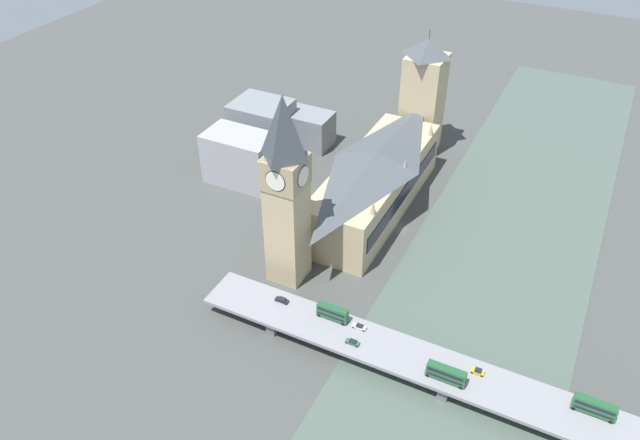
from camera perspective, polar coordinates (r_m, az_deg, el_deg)
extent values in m
plane|color=#424442|center=(245.30, 7.54, -0.83)|extent=(600.00, 600.00, 0.00)
cube|color=#47564C|center=(239.18, 16.17, -3.30)|extent=(64.72, 360.00, 0.30)
cube|color=tan|center=(249.34, 5.05, 3.08)|extent=(24.97, 81.99, 21.34)
cube|color=black|center=(245.36, 7.79, 2.54)|extent=(0.40, 75.44, 6.40)
pyramid|color=#474C51|center=(242.21, 5.22, 5.71)|extent=(24.47, 80.36, 5.35)
cone|color=#9E8966|center=(265.06, 10.13, 8.15)|extent=(2.20, 2.20, 5.00)
cone|color=#9E8966|center=(239.10, 7.77, 5.01)|extent=(2.20, 2.20, 5.00)
cone|color=#9E8966|center=(214.53, 4.88, 1.11)|extent=(2.20, 2.20, 5.00)
cube|color=tan|center=(207.70, -3.02, 0.02)|extent=(11.84, 11.84, 48.74)
cube|color=tan|center=(196.89, -3.20, 4.46)|extent=(12.55, 12.55, 10.66)
cylinder|color=black|center=(194.36, -1.63, 4.03)|extent=(0.50, 7.22, 7.22)
cylinder|color=silver|center=(194.31, -1.59, 4.03)|extent=(0.62, 6.68, 6.68)
cylinder|color=black|center=(199.57, -4.73, 4.87)|extent=(0.50, 7.22, 7.22)
cylinder|color=silver|center=(199.62, -4.76, 4.88)|extent=(0.62, 6.68, 6.68)
cylinder|color=black|center=(201.38, -2.35, 5.30)|extent=(7.22, 0.50, 7.22)
cylinder|color=silver|center=(201.47, -2.34, 5.31)|extent=(6.68, 0.62, 6.68)
cylinder|color=black|center=(192.49, -4.08, 3.59)|extent=(7.22, 0.50, 7.22)
cylinder|color=silver|center=(192.40, -4.10, 3.57)|extent=(6.68, 0.62, 6.68)
pyramid|color=#383D42|center=(188.88, -3.36, 8.52)|extent=(12.08, 12.08, 21.04)
cube|color=tan|center=(287.25, 9.32, 10.37)|extent=(16.51, 16.51, 45.63)
pyramid|color=#474C51|center=(276.64, 9.87, 15.29)|extent=(16.51, 16.51, 7.43)
cylinder|color=#333338|center=(274.64, 10.00, 16.39)|extent=(0.30, 0.30, 4.00)
cube|color=slate|center=(191.31, 11.69, -14.09)|extent=(3.00, 13.23, 4.95)
cube|color=slate|center=(204.77, -3.67, -8.82)|extent=(3.00, 13.23, 4.95)
cube|color=gray|center=(188.97, 11.80, -13.50)|extent=(161.44, 15.56, 1.20)
cube|color=#235B33|center=(189.62, 23.72, -15.61)|extent=(11.45, 2.48, 2.01)
cube|color=black|center=(189.32, 23.75, -15.54)|extent=(10.30, 2.54, 0.88)
cube|color=#235B33|center=(188.00, 23.88, -15.20)|extent=(11.22, 2.48, 2.36)
cube|color=black|center=(187.91, 23.89, -15.18)|extent=(10.30, 2.54, 1.13)
cube|color=#1E4E2B|center=(187.07, 23.98, -14.96)|extent=(11.11, 2.36, 0.16)
cylinder|color=black|center=(190.60, 22.25, -15.16)|extent=(1.13, 0.28, 1.13)
cylinder|color=black|center=(189.11, 22.15, -15.67)|extent=(1.13, 0.28, 1.13)
cylinder|color=black|center=(191.57, 25.10, -15.88)|extent=(1.13, 0.28, 1.13)
cylinder|color=black|center=(190.09, 25.03, -16.38)|extent=(1.13, 0.28, 1.13)
cube|color=#235B33|center=(185.13, 11.41, -13.85)|extent=(11.49, 2.55, 2.03)
cube|color=black|center=(184.82, 11.43, -13.77)|extent=(10.34, 2.61, 0.89)
cube|color=#235B33|center=(183.45, 11.50, -13.41)|extent=(11.26, 2.55, 2.38)
cube|color=black|center=(183.36, 11.50, -13.39)|extent=(10.34, 2.61, 1.14)
cube|color=#1E4E2B|center=(182.49, 11.54, -13.16)|extent=(11.15, 2.43, 0.16)
cylinder|color=black|center=(187.13, 10.03, -13.32)|extent=(1.08, 0.28, 1.08)
cylinder|color=black|center=(185.65, 9.80, -13.82)|extent=(1.08, 0.28, 1.08)
cylinder|color=black|center=(186.13, 12.93, -14.21)|extent=(1.08, 0.28, 1.08)
cylinder|color=black|center=(184.64, 12.72, -14.73)|extent=(1.08, 0.28, 1.08)
cube|color=#235B33|center=(197.65, 1.14, -8.70)|extent=(10.30, 2.45, 2.04)
cube|color=black|center=(197.36, 1.15, -8.62)|extent=(9.27, 2.51, 0.90)
cube|color=#235B33|center=(196.08, 1.15, -8.25)|extent=(10.09, 2.45, 2.39)
cube|color=black|center=(195.99, 1.15, -8.22)|extent=(9.27, 2.51, 1.15)
cube|color=#1E4E2B|center=(195.18, 1.16, -7.98)|extent=(9.99, 2.33, 0.16)
cylinder|color=black|center=(200.29, 0.18, -8.29)|extent=(1.16, 0.28, 1.16)
cylinder|color=black|center=(198.88, -0.11, -8.70)|extent=(1.16, 0.28, 1.16)
cylinder|color=black|center=(197.84, 2.37, -9.05)|extent=(1.16, 0.28, 1.16)
cylinder|color=black|center=(196.42, 2.09, -9.47)|extent=(1.16, 0.28, 1.16)
cube|color=gold|center=(189.41, 14.21, -13.28)|extent=(3.80, 1.88, 0.64)
cube|color=black|center=(188.96, 14.27, -13.18)|extent=(1.98, 1.69, 0.53)
cylinder|color=black|center=(190.23, 13.85, -13.02)|extent=(0.70, 0.22, 0.70)
cylinder|color=black|center=(189.11, 13.71, -13.38)|extent=(0.70, 0.22, 0.70)
cylinder|color=black|center=(190.05, 14.69, -13.27)|extent=(0.70, 0.22, 0.70)
cylinder|color=black|center=(188.93, 14.55, -13.63)|extent=(0.70, 0.22, 0.70)
cube|color=#2D5638|center=(191.47, 2.98, -11.11)|extent=(4.26, 1.72, 0.58)
cube|color=black|center=(191.04, 3.03, -11.02)|extent=(2.22, 1.55, 0.47)
cylinder|color=black|center=(192.53, 2.61, -10.84)|extent=(0.63, 0.22, 0.63)
cylinder|color=black|center=(191.58, 2.42, -11.14)|extent=(0.63, 0.22, 0.63)
cylinder|color=black|center=(191.67, 3.55, -11.16)|extent=(0.63, 0.22, 0.63)
cylinder|color=black|center=(190.72, 3.36, -11.47)|extent=(0.63, 0.22, 0.63)
cube|color=black|center=(204.05, -3.51, -7.33)|extent=(4.46, 1.76, 0.68)
cube|color=black|center=(203.57, -3.48, -7.22)|extent=(2.32, 1.59, 0.55)
cylinder|color=black|center=(205.38, -3.83, -7.09)|extent=(0.63, 0.22, 0.63)
cylinder|color=black|center=(204.42, -4.05, -7.36)|extent=(0.63, 0.22, 0.63)
cylinder|color=black|center=(204.05, -2.95, -7.41)|extent=(0.63, 0.22, 0.63)
cylinder|color=black|center=(203.08, -3.17, -7.68)|extent=(0.63, 0.22, 0.63)
cube|color=silver|center=(195.85, 3.61, -9.72)|extent=(4.31, 1.71, 0.62)
cube|color=black|center=(195.43, 3.65, -9.63)|extent=(2.24, 1.53, 0.45)
cylinder|color=black|center=(196.92, 3.24, -9.47)|extent=(0.67, 0.22, 0.67)
cylinder|color=black|center=(195.95, 3.06, -9.76)|extent=(0.67, 0.22, 0.67)
cylinder|color=black|center=(196.08, 4.16, -9.78)|extent=(0.67, 0.22, 0.67)
cylinder|color=black|center=(195.10, 3.98, -10.07)|extent=(0.67, 0.22, 0.67)
cube|color=#939399|center=(268.09, -7.26, 5.65)|extent=(29.58, 17.84, 22.14)
cube|color=slate|center=(293.14, -5.35, 8.68)|extent=(25.35, 21.91, 22.03)
cube|color=slate|center=(295.81, -1.71, 8.47)|extent=(29.02, 15.29, 16.25)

